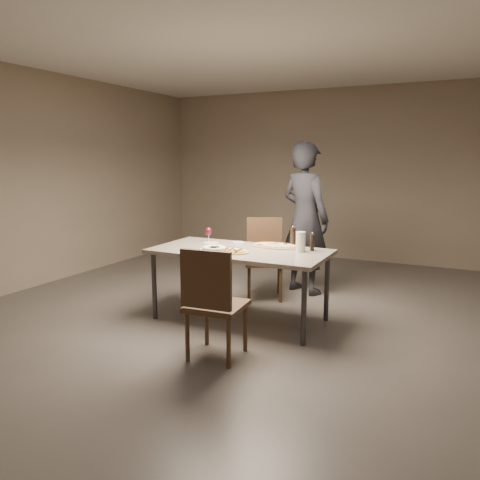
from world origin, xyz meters
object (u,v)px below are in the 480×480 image
at_px(dining_table, 240,255).
at_px(zucchini_pizza, 224,250).
at_px(chair_far, 264,253).
at_px(ham_pizza, 276,246).
at_px(diner, 305,219).
at_px(pepper_mill_left, 312,242).
at_px(carafe, 301,242).
at_px(bread_basket, 214,250).
at_px(chair_near, 212,298).

height_order(dining_table, zucchini_pizza, zucchini_pizza).
bearing_deg(chair_far, ham_pizza, 97.47).
xyz_separation_m(ham_pizza, chair_far, (-0.39, 0.63, -0.23)).
relative_size(dining_table, chair_far, 1.88).
bearing_deg(diner, pepper_mill_left, 135.09).
bearing_deg(chair_far, carafe, 109.26).
xyz_separation_m(pepper_mill_left, chair_far, (-0.79, 0.63, -0.30)).
bearing_deg(bread_basket, diner, 76.76).
xyz_separation_m(zucchini_pizza, chair_near, (0.33, -0.83, -0.23)).
bearing_deg(ham_pizza, chair_near, -102.57).
bearing_deg(carafe, bread_basket, -144.00).
xyz_separation_m(zucchini_pizza, pepper_mill_left, (0.78, 0.45, 0.07)).
xyz_separation_m(pepper_mill_left, carafe, (-0.09, -0.10, 0.01)).
bearing_deg(ham_pizza, carafe, -28.90).
bearing_deg(dining_table, chair_far, 97.13).
relative_size(zucchini_pizza, chair_far, 0.56).
xyz_separation_m(pepper_mill_left, chair_near, (-0.44, -1.28, -0.30)).
xyz_separation_m(zucchini_pizza, chair_far, (-0.02, 1.08, -0.23)).
relative_size(ham_pizza, chair_far, 0.54).
relative_size(zucchini_pizza, ham_pizza, 1.05).
xyz_separation_m(carafe, chair_near, (-0.35, -1.18, -0.31)).
height_order(dining_table, chair_near, chair_near).
relative_size(zucchini_pizza, carafe, 2.67).
xyz_separation_m(zucchini_pizza, diner, (0.36, 1.46, 0.17)).
height_order(bread_basket, carafe, carafe).
height_order(pepper_mill_left, chair_far, chair_far).
bearing_deg(pepper_mill_left, carafe, -131.83).
xyz_separation_m(carafe, chair_far, (-0.70, 0.73, -0.31)).
xyz_separation_m(dining_table, bread_basket, (-0.12, -0.34, 0.11)).
bearing_deg(zucchini_pizza, chair_near, -55.90).
height_order(bread_basket, pepper_mill_left, pepper_mill_left).
distance_m(bread_basket, chair_far, 1.27).
xyz_separation_m(carafe, diner, (-0.32, 1.11, 0.09)).
relative_size(dining_table, zucchini_pizza, 3.35).
xyz_separation_m(zucchini_pizza, bread_basket, (-0.02, -0.17, 0.03)).
height_order(zucchini_pizza, bread_basket, bread_basket).
height_order(zucchini_pizza, diner, diner).
bearing_deg(bread_basket, zucchini_pizza, 83.76).
bearing_deg(zucchini_pizza, ham_pizza, 62.13).
distance_m(zucchini_pizza, pepper_mill_left, 0.90).
relative_size(dining_table, carafe, 8.95).
distance_m(bread_basket, chair_near, 0.80).
bearing_deg(pepper_mill_left, diner, 112.19).
height_order(chair_near, diner, diner).
bearing_deg(chair_far, dining_table, 72.43).
height_order(zucchini_pizza, ham_pizza, zucchini_pizza).
xyz_separation_m(zucchini_pizza, ham_pizza, (0.38, 0.45, -0.00)).
distance_m(chair_near, diner, 2.33).
bearing_deg(chair_near, carafe, 68.66).
height_order(chair_far, diner, diner).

